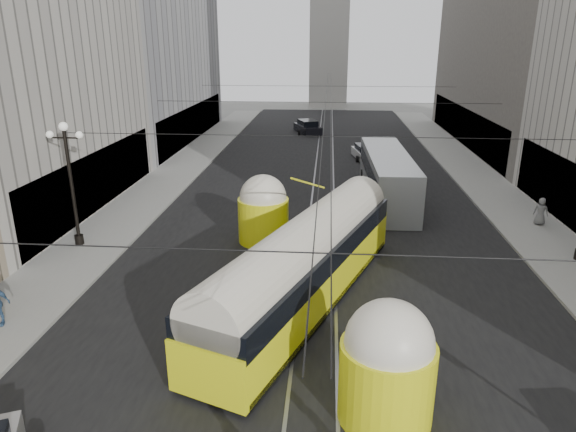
# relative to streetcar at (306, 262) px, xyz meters

# --- Properties ---
(road) EXTENTS (20.00, 85.00, 0.02)m
(road) POSITION_rel_streetcar_xyz_m (0.50, 19.59, -1.82)
(road) COLOR black
(road) RESTS_ON ground
(sidewalk_left) EXTENTS (4.00, 72.00, 0.15)m
(sidewalk_left) POSITION_rel_streetcar_xyz_m (-11.50, 23.09, -1.74)
(sidewalk_left) COLOR gray
(sidewalk_left) RESTS_ON ground
(sidewalk_right) EXTENTS (4.00, 72.00, 0.15)m
(sidewalk_right) POSITION_rel_streetcar_xyz_m (12.50, 23.09, -1.74)
(sidewalk_right) COLOR gray
(sidewalk_right) RESTS_ON ground
(rail_left) EXTENTS (0.12, 85.00, 0.04)m
(rail_left) POSITION_rel_streetcar_xyz_m (-0.25, 19.59, -1.82)
(rail_left) COLOR gray
(rail_left) RESTS_ON ground
(rail_right) EXTENTS (0.12, 85.00, 0.04)m
(rail_right) POSITION_rel_streetcar_xyz_m (1.25, 19.59, -1.82)
(rail_right) COLOR gray
(rail_right) RESTS_ON ground
(distant_tower) EXTENTS (6.00, 6.00, 31.36)m
(distant_tower) POSITION_rel_streetcar_xyz_m (0.50, 67.09, 13.15)
(distant_tower) COLOR #B2AFA8
(distant_tower) RESTS_ON ground
(lamppost_left_mid) EXTENTS (1.86, 0.44, 6.37)m
(lamppost_left_mid) POSITION_rel_streetcar_xyz_m (-12.10, 5.09, 1.93)
(lamppost_left_mid) COLOR black
(lamppost_left_mid) RESTS_ON sidewalk_left
(catenary) EXTENTS (25.00, 72.00, 0.23)m
(catenary) POSITION_rel_streetcar_xyz_m (0.62, 18.59, 4.07)
(catenary) COLOR black
(catenary) RESTS_ON ground
(streetcar) EXTENTS (7.83, 15.99, 3.72)m
(streetcar) POSITION_rel_streetcar_xyz_m (0.00, 0.00, 0.00)
(streetcar) COLOR yellow
(streetcar) RESTS_ON ground
(city_bus) EXTENTS (2.90, 12.55, 3.18)m
(city_bus) POSITION_rel_streetcar_xyz_m (4.77, 14.92, -0.08)
(city_bus) COLOR #A7AAAC
(city_bus) RESTS_ON ground
(sedan_white_far) EXTENTS (2.39, 4.37, 1.31)m
(sedan_white_far) POSITION_rel_streetcar_xyz_m (4.13, 27.51, -1.23)
(sedan_white_far) COLOR silver
(sedan_white_far) RESTS_ON ground
(sedan_dark_far) EXTENTS (3.57, 5.21, 1.52)m
(sedan_dark_far) POSITION_rel_streetcar_xyz_m (-1.66, 40.82, -1.13)
(sedan_dark_far) COLOR black
(sedan_dark_far) RESTS_ON ground
(pedestrian_sidewalk_right) EXTENTS (0.91, 0.75, 1.60)m
(pedestrian_sidewalk_right) POSITION_rel_streetcar_xyz_m (13.09, 10.11, -0.87)
(pedestrian_sidewalk_right) COLOR slate
(pedestrian_sidewalk_right) RESTS_ON sidewalk_right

